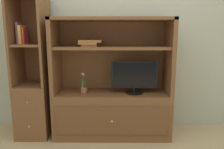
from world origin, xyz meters
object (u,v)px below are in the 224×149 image
at_px(bookshelf_tall, 34,91).
at_px(media_console, 112,100).
at_px(tv_monitor, 134,77).
at_px(upright_book_row, 22,34).
at_px(potted_plant, 84,87).
at_px(magazine_stack, 90,43).

bearing_deg(bookshelf_tall, media_console, -0.09).
bearing_deg(tv_monitor, upright_book_row, 177.90).
height_order(tv_monitor, bookshelf_tall, bookshelf_tall).
relative_size(tv_monitor, potted_plant, 2.06).
distance_m(media_console, bookshelf_tall, 1.05).
bearing_deg(potted_plant, bookshelf_tall, 176.54).
bearing_deg(upright_book_row, potted_plant, -2.32).
bearing_deg(potted_plant, magazine_stack, 15.21).
relative_size(potted_plant, magazine_stack, 0.87).
bearing_deg(magazine_stack, bookshelf_tall, 178.85).
xyz_separation_m(tv_monitor, upright_book_row, (-1.44, 0.05, 0.54)).
xyz_separation_m(media_console, upright_book_row, (-1.15, -0.01, 0.86)).
xyz_separation_m(media_console, magazine_stack, (-0.28, -0.01, 0.76)).
bearing_deg(potted_plant, media_console, 5.99).
height_order(media_console, bookshelf_tall, bookshelf_tall).
relative_size(media_console, bookshelf_tall, 0.84).
relative_size(tv_monitor, upright_book_row, 2.18).
xyz_separation_m(potted_plant, upright_book_row, (-0.78, 0.03, 0.69)).
relative_size(media_console, upright_book_row, 5.72).
bearing_deg(potted_plant, upright_book_row, 177.68).
xyz_separation_m(media_console, potted_plant, (-0.37, -0.04, 0.18)).
xyz_separation_m(magazine_stack, bookshelf_tall, (-0.77, 0.02, -0.64)).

